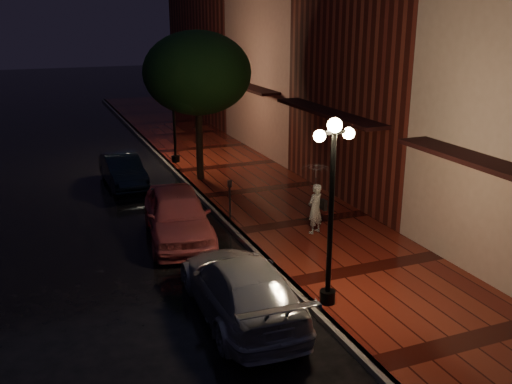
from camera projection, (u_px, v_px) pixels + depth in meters
name	position (u px, v px, depth m)	size (l,w,h in m)	color
ground	(238.00, 236.00, 17.52)	(120.00, 120.00, 0.00)	black
sidewalk	(304.00, 224.00, 18.30)	(4.50, 60.00, 0.15)	#46110C
curb	(238.00, 233.00, 17.49)	(0.25, 60.00, 0.15)	#595451
storefront_mid	(403.00, 44.00, 20.13)	(5.00, 8.00, 11.00)	#511914
storefront_far	(301.00, 57.00, 27.50)	(5.00, 8.00, 9.00)	#8C5951
storefront_extra	(231.00, 38.00, 36.19)	(5.00, 12.00, 10.00)	#511914
streetlamp_near	(331.00, 202.00, 12.44)	(0.96, 0.36, 4.31)	black
streetlamp_far	(173.00, 107.00, 24.81)	(0.96, 0.36, 4.31)	black
street_tree	(198.00, 76.00, 21.75)	(4.16, 4.16, 5.80)	black
pink_car	(178.00, 215.00, 17.04)	(1.83, 4.55, 1.55)	#C35053
navy_car	(123.00, 170.00, 22.45)	(1.31, 3.75, 1.24)	black
silver_car	(241.00, 287.00, 12.73)	(1.95, 4.79, 1.39)	#9B9AA1
woman_with_umbrella	(316.00, 188.00, 16.93)	(0.90, 0.92, 2.16)	white
parking_meter	(230.00, 196.00, 18.31)	(0.12, 0.09, 1.29)	black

